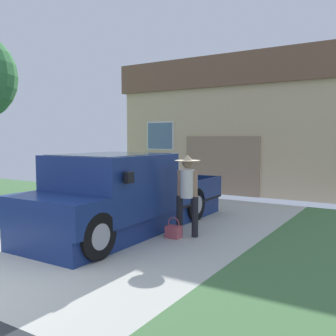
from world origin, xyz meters
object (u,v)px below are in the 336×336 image
pickup_truck (118,197)px  house_with_garage (251,127)px  person_with_hat (187,188)px  wheeled_trash_bin (132,178)px  handbag (174,231)px

pickup_truck → house_with_garage: house_with_garage is taller
person_with_hat → wheeled_trash_bin: size_ratio=1.54×
person_with_hat → house_with_garage: 9.11m
pickup_truck → wheeled_trash_bin: 5.48m
handbag → house_with_garage: (-1.65, 9.08, 2.36)m
handbag → wheeled_trash_bin: size_ratio=0.39×
wheeled_trash_bin → pickup_truck: bearing=-55.7°
pickup_truck → house_with_garage: 9.46m
pickup_truck → wheeled_trash_bin: (-3.09, 4.52, -0.18)m
handbag → wheeled_trash_bin: wheeled_trash_bin is taller
person_with_hat → handbag: size_ratio=3.96×
person_with_hat → wheeled_trash_bin: 6.05m
handbag → house_with_garage: bearing=100.3°
pickup_truck → person_with_hat: pickup_truck is taller
handbag → wheeled_trash_bin: bearing=135.2°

